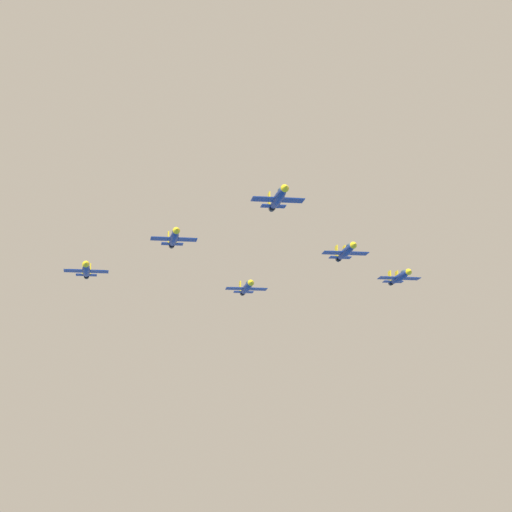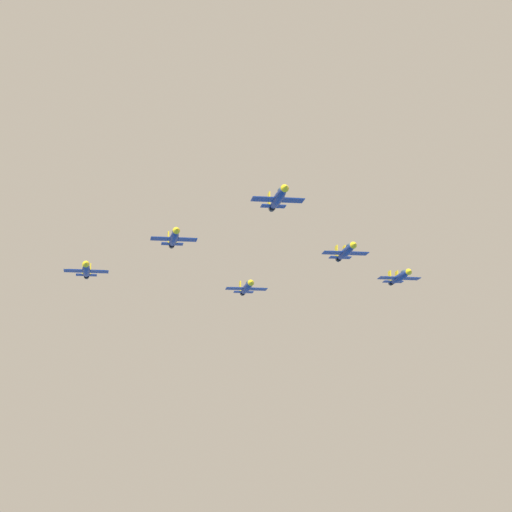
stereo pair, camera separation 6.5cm
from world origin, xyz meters
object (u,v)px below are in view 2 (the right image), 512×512
Objects in this scene: jet_left_wingman at (346,252)px; jet_right_outer at (86,270)px; jet_left_outer at (400,277)px; jet_right_wingman at (174,238)px; jet_lead at (278,198)px; jet_slot_rear at (247,288)px.

jet_right_outer is (51.49, -7.20, -1.17)m from jet_left_wingman.
jet_left_wingman reaches higher than jet_left_outer.
jet_left_outer is at bearing 111.22° from jet_right_wingman.
jet_right_outer is at bearing -90.25° from jet_left_outer.
jet_lead is at bearing -40.61° from jet_left_outer.
jet_slot_rear is (20.11, -14.71, -3.91)m from jet_left_wingman.
jet_left_wingman is at bearing 139.66° from jet_lead.
jet_right_outer is at bearing -139.83° from jet_right_wingman.
jet_slot_rear is at bearing 89.42° from jet_right_outer.
jet_lead is 50.16m from jet_right_outer.
jet_right_wingman is 1.01× the size of jet_slot_rear.
jet_slot_rear is (31.38, 7.51, -3.11)m from jet_left_outer.
jet_right_outer reaches higher than jet_slot_rear.
jet_right_wingman reaches higher than jet_slot_rear.
jet_left_outer is (-42.66, -29.72, -2.39)m from jet_right_wingman.
jet_left_outer is at bearing 140.14° from jet_left_wingman.
jet_right_outer is at bearing -90.01° from jet_slot_rear.
jet_left_outer is 64.54m from jet_right_outer.
jet_lead reaches higher than jet_right_outer.
jet_lead is 50.12m from jet_left_outer.
jet_lead is 38.91m from jet_slot_rear.
jet_right_wingman is at bearing 39.78° from jet_right_outer.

